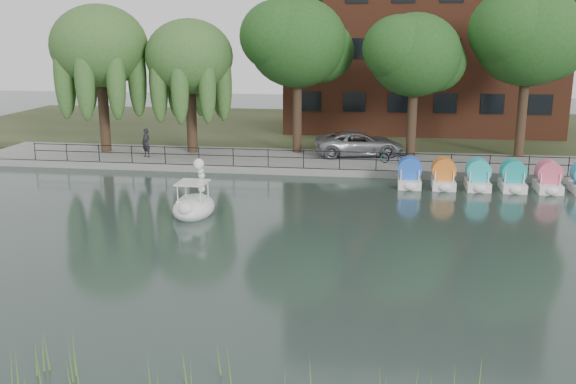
% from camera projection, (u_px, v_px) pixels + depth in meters
% --- Properties ---
extents(ground_plane, '(120.00, 120.00, 0.00)m').
position_uv_depth(ground_plane, '(258.00, 253.00, 23.05)').
color(ground_plane, '#344644').
extents(promenade, '(40.00, 6.00, 0.40)m').
position_uv_depth(promenade, '(309.00, 161.00, 38.36)').
color(promenade, gray).
rests_on(promenade, ground_plane).
extents(kerb, '(40.00, 0.25, 0.40)m').
position_uv_depth(kerb, '(303.00, 172.00, 35.53)').
color(kerb, gray).
rests_on(kerb, ground_plane).
extents(land_strip, '(60.00, 22.00, 0.36)m').
position_uv_depth(land_strip, '(329.00, 128.00, 51.80)').
color(land_strip, '#47512D').
rests_on(land_strip, ground_plane).
extents(railing, '(32.00, 0.05, 1.00)m').
position_uv_depth(railing, '(304.00, 154.00, 35.49)').
color(railing, black).
rests_on(railing, promenade).
extents(apartment_building, '(20.00, 10.07, 18.00)m').
position_uv_depth(apartment_building, '(423.00, 10.00, 48.54)').
color(apartment_building, '#4C1E16').
rests_on(apartment_building, land_strip).
extents(willow_left, '(5.88, 5.88, 9.01)m').
position_uv_depth(willow_left, '(99.00, 46.00, 39.07)').
color(willow_left, '#473323').
rests_on(willow_left, promenade).
extents(willow_mid, '(5.32, 5.32, 8.15)m').
position_uv_depth(willow_mid, '(189.00, 57.00, 38.92)').
color(willow_mid, '#473323').
rests_on(willow_mid, promenade).
extents(broadleaf_center, '(6.00, 6.00, 9.25)m').
position_uv_depth(broadleaf_center, '(297.00, 43.00, 38.76)').
color(broadleaf_center, '#473323').
rests_on(broadleaf_center, promenade).
extents(broadleaf_right, '(5.40, 5.40, 8.32)m').
position_uv_depth(broadleaf_right, '(415.00, 56.00, 37.44)').
color(broadleaf_right, '#473323').
rests_on(broadleaf_right, promenade).
extents(broadleaf_far, '(6.30, 6.30, 9.71)m').
position_uv_depth(broadleaf_far, '(529.00, 38.00, 37.23)').
color(broadleaf_far, '#473323').
rests_on(broadleaf_far, promenade).
extents(minivan, '(4.11, 6.57, 1.69)m').
position_uv_depth(minivan, '(359.00, 142.00, 38.91)').
color(minivan, gray).
rests_on(minivan, promenade).
extents(bicycle, '(1.38, 1.79, 1.00)m').
position_uv_depth(bicycle, '(394.00, 155.00, 36.53)').
color(bicycle, gray).
rests_on(bicycle, promenade).
extents(pedestrian, '(0.85, 0.75, 1.98)m').
position_uv_depth(pedestrian, '(146.00, 141.00, 38.49)').
color(pedestrian, black).
rests_on(pedestrian, promenade).
extents(swan_boat, '(1.76, 2.86, 2.31)m').
position_uv_depth(swan_boat, '(194.00, 203.00, 27.86)').
color(swan_boat, white).
rests_on(swan_boat, ground_plane).
extents(pedal_boat_row, '(9.65, 1.70, 1.40)m').
position_uv_depth(pedal_boat_row, '(495.00, 178.00, 32.25)').
color(pedal_boat_row, white).
rests_on(pedal_boat_row, ground_plane).
extents(reed_bank, '(24.00, 2.40, 1.20)m').
position_uv_depth(reed_bank, '(264.00, 380.00, 13.50)').
color(reed_bank, '#669938').
rests_on(reed_bank, ground_plane).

